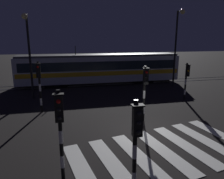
% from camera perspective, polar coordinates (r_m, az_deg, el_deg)
% --- Properties ---
extents(ground_plane, '(120.00, 120.00, 0.00)m').
position_cam_1_polar(ground_plane, '(12.09, 9.12, -11.09)').
color(ground_plane, black).
extents(rail_near, '(80.00, 0.12, 0.03)m').
position_cam_1_polar(rail_near, '(23.29, -1.97, 1.24)').
color(rail_near, '#59595E').
rests_on(rail_near, ground).
extents(rail_far, '(80.00, 0.12, 0.03)m').
position_cam_1_polar(rail_far, '(24.67, -2.60, 1.94)').
color(rail_far, '#59595E').
rests_on(rail_far, ground).
extents(crosswalk_zebra, '(8.97, 5.80, 0.02)m').
position_cam_1_polar(crosswalk_zebra, '(10.44, 13.39, -15.48)').
color(crosswalk_zebra, silver).
rests_on(crosswalk_zebra, ground).
extents(traffic_light_kerb_mid_left, '(0.36, 0.42, 3.28)m').
position_cam_1_polar(traffic_light_kerb_mid_left, '(6.55, 6.39, -12.38)').
color(traffic_light_kerb_mid_left, black).
rests_on(traffic_light_kerb_mid_left, ground).
extents(traffic_light_corner_far_right, '(0.36, 0.42, 3.04)m').
position_cam_1_polar(traffic_light_corner_far_right, '(18.29, 19.20, 3.39)').
color(traffic_light_corner_far_right, black).
rests_on(traffic_light_corner_far_right, ground).
extents(traffic_light_median_centre, '(0.36, 0.42, 3.41)m').
position_cam_1_polar(traffic_light_median_centre, '(12.81, 8.73, 0.98)').
color(traffic_light_median_centre, black).
rests_on(traffic_light_median_centre, ground).
extents(traffic_light_corner_near_left, '(0.36, 0.42, 3.36)m').
position_cam_1_polar(traffic_light_corner_near_left, '(7.53, -13.64, -8.70)').
color(traffic_light_corner_near_left, black).
rests_on(traffic_light_corner_near_left, ground).
extents(traffic_light_corner_far_left, '(0.36, 0.42, 3.50)m').
position_cam_1_polar(traffic_light_corner_far_left, '(15.02, -18.75, 2.50)').
color(traffic_light_corner_far_left, black).
rests_on(traffic_light_corner_far_left, ground).
extents(street_lamp_trackside_left, '(0.44, 1.21, 6.76)m').
position_cam_1_polar(street_lamp_trackside_left, '(18.52, -21.27, 10.58)').
color(street_lamp_trackside_left, black).
rests_on(street_lamp_trackside_left, ground).
extents(street_lamp_trackside_right, '(0.44, 1.21, 7.56)m').
position_cam_1_polar(street_lamp_trackside_right, '(22.70, 16.88, 12.44)').
color(street_lamp_trackside_right, black).
rests_on(street_lamp_trackside_right, ground).
extents(tram, '(17.56, 2.58, 4.15)m').
position_cam_1_polar(tram, '(23.62, -3.14, 5.68)').
color(tram, silver).
rests_on(tram, ground).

